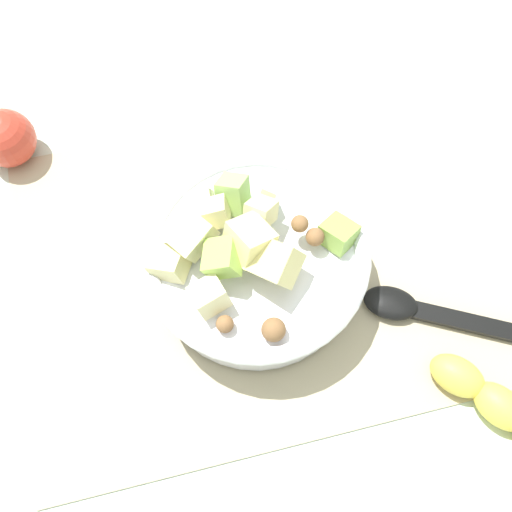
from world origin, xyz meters
TOP-DOWN VIEW (x-y plane):
  - ground_plane at (0.00, 0.00)m, footprint 2.40×2.40m
  - placemat at (0.00, 0.00)m, footprint 0.52×0.38m
  - salad_bowl at (-0.01, -0.01)m, footprint 0.22×0.22m
  - serving_spoon at (0.16, -0.10)m, footprint 0.22×0.13m
  - whole_apple at (-0.25, 0.20)m, footprint 0.07×0.07m
  - banana_whole at (0.18, -0.20)m, footprint 0.11×0.14m

SIDE VIEW (x-z plane):
  - ground_plane at x=0.00m, z-range 0.00..0.00m
  - placemat at x=0.00m, z-range 0.00..0.01m
  - serving_spoon at x=0.16m, z-range 0.00..0.02m
  - banana_whole at x=0.18m, z-range 0.00..0.04m
  - whole_apple at x=-0.25m, z-range -0.01..0.07m
  - salad_bowl at x=-0.01m, z-range -0.01..0.11m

